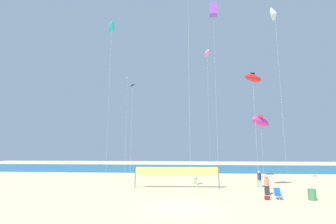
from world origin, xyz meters
name	(u,v)px	position (x,y,z in m)	size (l,w,h in m)	color
ground_plane	(182,208)	(0.00, 0.00, 0.00)	(120.00, 120.00, 0.00)	beige
ocean_band	(184,168)	(0.00, 33.41, 0.00)	(120.00, 20.00, 0.01)	#1E6B99
beachgoer_coral_shirt	(267,184)	(7.59, 5.19, 0.94)	(0.40, 0.40, 1.76)	#2D2D33
beachgoer_navy_shirt	(259,178)	(8.29, 9.58, 0.92)	(0.39, 0.39, 1.72)	#99B28C
beachgoer_white_shirt	(195,176)	(1.45, 10.97, 0.91)	(0.39, 0.39, 1.70)	#99B28C
folding_beach_chair	(278,193)	(7.88, 3.45, 0.47)	(0.52, 0.65, 0.89)	#1959B2
trash_barrel	(312,195)	(10.50, 3.28, 0.43)	(0.59, 0.59, 0.87)	#3F7F4C
volleyball_net	(177,172)	(-0.64, 8.15, 1.64)	(8.90, 0.33, 2.40)	#4C4C51
beach_handbag	(267,198)	(6.90, 3.13, 0.16)	(0.39, 0.20, 0.31)	maroon
kite_violet_box	(213,10)	(3.82, 8.95, 20.57)	(0.98, 0.98, 21.30)	silver
kite_green_diamond	(127,80)	(-8.49, 17.18, 14.53)	(0.69, 0.70, 15.11)	silver
kite_red_inflatable	(253,78)	(7.09, 5.81, 11.08)	(2.18, 1.56, 11.63)	silver
kite_pink_inflatable	(207,54)	(4.04, 19.34, 19.40)	(1.12, 2.27, 19.99)	silver
kite_black_diamond	(132,86)	(-6.67, 12.62, 12.36)	(0.86, 0.86, 12.75)	silver
kite_magenta_inflatable	(261,122)	(8.49, 8.64, 6.99)	(2.77, 2.36, 7.72)	silver
kite_cyan_inflatable	(112,27)	(-9.14, 10.69, 19.78)	(1.42, 2.23, 20.41)	silver
kite_white_delta	(275,14)	(10.47, 7.72, 19.07)	(1.34, 1.46, 19.84)	silver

